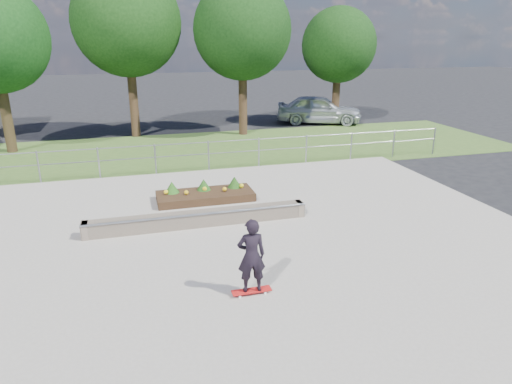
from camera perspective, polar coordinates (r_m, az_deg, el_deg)
The scene contains 11 objects.
ground at distance 10.90m, azimuth 1.13°, elevation -8.03°, with size 120.00×120.00×0.00m, color black.
grass_verge at distance 21.09m, azimuth -7.55°, elevation 5.16°, with size 30.00×8.00×0.02m, color #375321.
concrete_slab at distance 10.89m, azimuth 1.13°, elevation -7.89°, with size 15.00×15.00×0.06m, color gray.
fence at distance 17.54m, azimuth -5.96°, elevation 5.01°, with size 20.06×0.06×1.20m.
tree_mid_left at distance 24.32m, azimuth -15.84°, elevation 19.75°, with size 5.25×5.25×8.25m.
tree_mid_right at distance 24.03m, azimuth -1.73°, elevation 19.53°, with size 4.90×4.90×7.70m.
tree_far_right at distance 27.49m, azimuth 10.30°, elevation 17.59°, with size 4.20×4.20×6.60m.
grind_ledge at distance 12.45m, azimuth -7.20°, elevation -3.33°, with size 6.00×0.44×0.43m.
planter_bed at distance 14.44m, azimuth -6.39°, elevation -0.22°, with size 3.00×1.20×0.61m.
skateboarder at distance 8.93m, azimuth -0.58°, elevation -8.02°, with size 0.80×0.41×1.61m.
parked_car at distance 27.83m, azimuth 7.88°, elevation 10.20°, with size 2.00×4.97×1.69m, color #B4B9BF.
Camera 1 is at (-2.84, -9.31, 4.92)m, focal length 32.00 mm.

